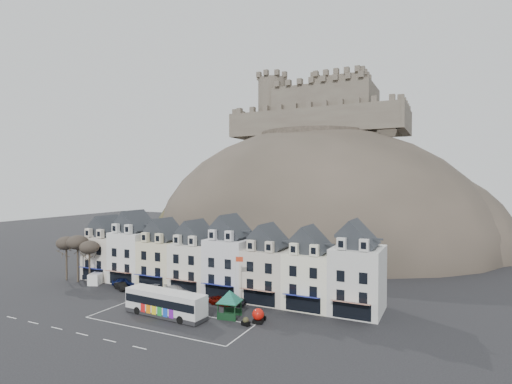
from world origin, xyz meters
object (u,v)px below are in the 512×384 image
at_px(flagpole, 236,279).
at_px(car_maroon, 221,301).
at_px(white_van, 98,278).
at_px(car_white, 179,290).
at_px(car_black, 122,286).
at_px(car_silver, 159,288).
at_px(bus, 165,302).
at_px(red_buoy, 258,316).
at_px(car_charcoal, 231,300).
at_px(car_navy, 125,282).
at_px(bus_shelter, 230,296).

bearing_deg(flagpole, car_maroon, 158.20).
distance_m(white_van, car_white, 17.67).
distance_m(car_black, car_silver, 6.75).
relative_size(bus, red_buoy, 6.53).
xyz_separation_m(white_van, car_white, (17.66, 0.54, -0.24)).
xyz_separation_m(car_silver, car_charcoal, (14.37, -1.04, 0.08)).
height_order(red_buoy, car_silver, red_buoy).
xyz_separation_m(red_buoy, white_van, (-35.09, 5.72, -0.00)).
bearing_deg(car_charcoal, car_navy, 82.55).
bearing_deg(white_van, car_white, -21.55).
height_order(bus, flagpole, flagpole).
bearing_deg(bus_shelter, bus, -166.39).
relative_size(red_buoy, car_navy, 0.43).
distance_m(red_buoy, car_silver, 22.30).
relative_size(flagpole, car_charcoal, 1.88).
bearing_deg(red_buoy, bus_shelter, 177.73).
xyz_separation_m(bus, car_silver, (-8.82, 9.40, -1.31)).
bearing_deg(car_charcoal, car_silver, 81.12).
bearing_deg(car_navy, car_charcoal, -109.19).
bearing_deg(car_white, car_charcoal, -85.71).
bearing_deg(car_silver, bus, -124.19).
relative_size(bus_shelter, car_navy, 1.31).
distance_m(bus_shelter, car_maroon, 6.12).
bearing_deg(white_van, car_maroon, -26.21).
bearing_deg(car_navy, car_white, -106.49).
bearing_deg(car_black, car_maroon, -64.58).
xyz_separation_m(flagpole, car_white, (-12.49, 3.22, -3.84)).
height_order(car_navy, car_maroon, car_navy).
bearing_deg(bus, car_maroon, 63.55).
height_order(car_navy, car_charcoal, car_navy).
relative_size(car_silver, car_charcoal, 1.03).
height_order(white_van, car_navy, white_van).
height_order(car_black, car_silver, car_silver).
relative_size(flagpole, car_navy, 1.80).
xyz_separation_m(red_buoy, car_maroon, (-8.23, 4.36, -0.31)).
xyz_separation_m(car_white, car_maroon, (9.20, -1.90, -0.07)).
bearing_deg(car_white, car_maroon, -91.71).
bearing_deg(flagpole, bus_shelter, -78.72).
distance_m(white_van, car_charcoal, 28.07).
xyz_separation_m(bus_shelter, red_buoy, (4.37, -0.17, -1.93)).
bearing_deg(white_van, car_black, -35.13).
height_order(white_van, car_silver, white_van).
relative_size(car_navy, car_black, 1.18).
xyz_separation_m(bus, white_van, (-22.51, 8.86, -0.95)).
bearing_deg(car_charcoal, bus_shelter, -156.98).
relative_size(bus_shelter, car_white, 1.14).
bearing_deg(red_buoy, car_maroon, 152.09).
bearing_deg(bus, bus_shelter, 25.66).
relative_size(red_buoy, car_white, 0.38).
xyz_separation_m(car_silver, car_maroon, (13.17, -1.90, 0.05)).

